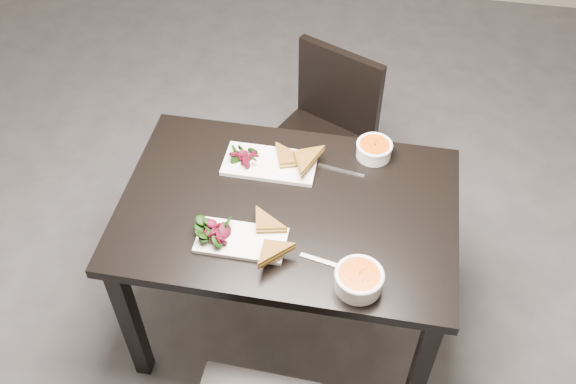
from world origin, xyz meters
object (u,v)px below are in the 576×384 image
object	(u,v)px
soup_bowl_far	(374,149)
chair_far	(324,130)
plate_far	(270,164)
plate_near	(241,240)
table	(288,223)
soup_bowl_near	(359,279)

from	to	relation	value
soup_bowl_far	chair_far	bearing A→B (deg)	119.95
chair_far	plate_far	world-z (taller)	chair_far
chair_far	plate_far	xyz separation A→B (m)	(-0.14, -0.53, 0.27)
chair_far	soup_bowl_far	size ratio (longest dim) A/B	6.13
plate_near	plate_far	bearing A→B (deg)	86.64
table	chair_far	size ratio (longest dim) A/B	1.41
plate_far	soup_bowl_near	bearing A→B (deg)	-51.62
soup_bowl_near	plate_far	xyz separation A→B (m)	(-0.38, 0.49, -0.03)
plate_far	table	bearing A→B (deg)	-61.00
soup_bowl_near	soup_bowl_far	distance (m)	0.61
table	plate_near	world-z (taller)	plate_near
plate_near	table	bearing A→B (deg)	56.64
plate_near	soup_bowl_near	xyz separation A→B (m)	(0.41, -0.11, 0.03)
plate_near	soup_bowl_near	world-z (taller)	soup_bowl_near
table	soup_bowl_near	size ratio (longest dim) A/B	7.59
table	soup_bowl_far	world-z (taller)	soup_bowl_far
soup_bowl_near	soup_bowl_far	xyz separation A→B (m)	(-0.01, 0.61, -0.00)
plate_near	soup_bowl_near	bearing A→B (deg)	-15.03
table	soup_bowl_near	world-z (taller)	soup_bowl_near
chair_far	soup_bowl_far	xyz separation A→B (m)	(0.24, -0.41, 0.30)
table	plate_far	distance (m)	0.24
plate_near	soup_bowl_far	world-z (taller)	soup_bowl_far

